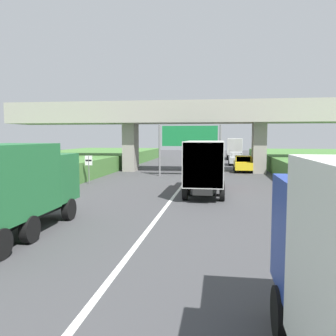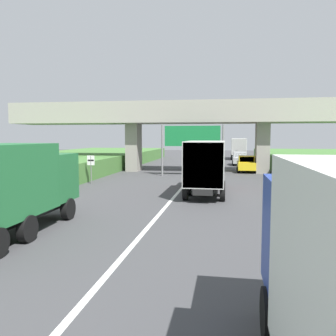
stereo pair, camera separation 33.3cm
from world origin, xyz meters
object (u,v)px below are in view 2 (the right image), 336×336
overhead_highway_sign (192,139)px  car_yellow (246,164)px  truck_red (206,164)px  truck_green (8,185)px  speed_limit_sign (91,165)px  truck_white (238,148)px  car_silver (240,159)px  construction_barrel_2 (323,230)px

overhead_highway_sign → car_yellow: (5.24, 4.92, -2.65)m
truck_red → truck_green: bearing=-121.9°
speed_limit_sign → overhead_highway_sign: bearing=41.0°
speed_limit_sign → truck_white: truck_white is taller
speed_limit_sign → car_yellow: bearing=41.9°
overhead_highway_sign → car_yellow: overhead_highway_sign is taller
car_silver → construction_barrel_2: bearing=-87.3°
truck_white → car_silver: bearing=-91.2°
overhead_highway_sign → construction_barrel_2: bearing=-71.7°
overhead_highway_sign → speed_limit_sign: size_ratio=2.64×
speed_limit_sign → truck_red: 9.97m
speed_limit_sign → truck_green: 14.59m
car_yellow → truck_red: bearing=-102.6°
truck_white → truck_red: bearing=-95.2°
truck_red → overhead_highway_sign: bearing=100.6°
speed_limit_sign → construction_barrel_2: 19.24m
speed_limit_sign → car_yellow: size_ratio=0.54×
speed_limit_sign → truck_red: bearing=-21.3°
truck_white → car_yellow: (0.06, -21.43, -1.08)m
truck_red → car_yellow: (3.35, 14.97, -1.08)m
overhead_highway_sign → car_silver: bearing=70.5°
overhead_highway_sign → car_silver: overhead_highway_sign is taller
truck_white → car_yellow: truck_white is taller
overhead_highway_sign → car_silver: (4.91, 13.87, -2.65)m
truck_red → speed_limit_sign: bearing=158.7°
speed_limit_sign → car_yellow: (12.64, 11.35, -0.62)m
truck_red → truck_white: 36.55m
truck_red → car_yellow: 15.38m
car_silver → construction_barrel_2: size_ratio=4.56×
overhead_highway_sign → car_yellow: size_ratio=1.43×
overhead_highway_sign → speed_limit_sign: overhead_highway_sign is taller
car_yellow → construction_barrel_2: (1.27, -24.60, -0.40)m
speed_limit_sign → car_silver: 23.75m
truck_white → car_silver: size_ratio=1.78×
car_silver → construction_barrel_2: 33.60m
car_yellow → car_silver: bearing=92.1°
truck_red → construction_barrel_2: size_ratio=8.11×
truck_green → truck_white: bearing=78.0°
car_silver → car_yellow: bearing=-87.9°
truck_white → truck_green: (-9.98, -47.13, 0.00)m
truck_red → construction_barrel_2: 10.79m
car_yellow → speed_limit_sign: bearing=-138.1°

